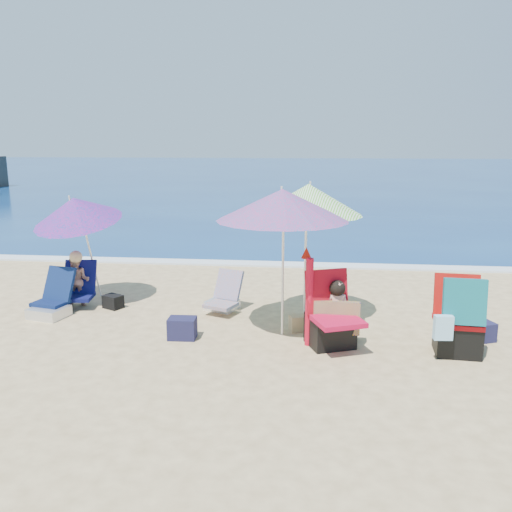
# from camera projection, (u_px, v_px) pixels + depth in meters

# --- Properties ---
(ground) EXTENTS (120.00, 120.00, 0.00)m
(ground) POSITION_uv_depth(u_px,v_px,m) (270.00, 349.00, 7.36)
(ground) COLOR #D8BC84
(ground) RESTS_ON ground
(sea) EXTENTS (120.00, 80.00, 0.12)m
(sea) POSITION_uv_depth(u_px,v_px,m) (309.00, 172.00, 51.09)
(sea) COLOR navy
(sea) RESTS_ON ground
(foam) EXTENTS (120.00, 0.50, 0.04)m
(foam) POSITION_uv_depth(u_px,v_px,m) (288.00, 265.00, 12.31)
(foam) COLOR white
(foam) RESTS_ON ground
(umbrella_turquoise) EXTENTS (2.16, 2.16, 2.20)m
(umbrella_turquoise) POSITION_uv_depth(u_px,v_px,m) (282.00, 205.00, 7.56)
(umbrella_turquoise) COLOR white
(umbrella_turquoise) RESTS_ON ground
(umbrella_striped) EXTENTS (1.95, 1.95, 2.23)m
(umbrella_striped) POSITION_uv_depth(u_px,v_px,m) (308.00, 200.00, 8.12)
(umbrella_striped) COLOR white
(umbrella_striped) RESTS_ON ground
(umbrella_blue) EXTENTS (1.85, 1.89, 2.05)m
(umbrella_blue) POSITION_uv_depth(u_px,v_px,m) (76.00, 210.00, 9.04)
(umbrella_blue) COLOR white
(umbrella_blue) RESTS_ON ground
(furled_umbrella) EXTENTS (0.21, 0.28, 1.39)m
(furled_umbrella) POSITION_uv_depth(u_px,v_px,m) (309.00, 293.00, 7.37)
(furled_umbrella) COLOR red
(furled_umbrella) RESTS_ON ground
(chair_navy) EXTENTS (0.67, 0.86, 0.75)m
(chair_navy) POSITION_uv_depth(u_px,v_px,m) (52.00, 303.00, 8.77)
(chair_navy) COLOR #0B183F
(chair_navy) RESTS_ON ground
(chair_rainbow) EXTENTS (0.68, 0.87, 0.67)m
(chair_rainbow) POSITION_uv_depth(u_px,v_px,m) (223.00, 300.00, 9.02)
(chair_rainbow) COLOR #DC6E4D
(chair_rainbow) RESTS_ON ground
(camp_chair_left) EXTENTS (0.86, 1.02, 1.08)m
(camp_chair_left) POSITION_uv_depth(u_px,v_px,m) (331.00, 324.00, 7.40)
(camp_chair_left) COLOR #BF0D35
(camp_chair_left) RESTS_ON ground
(camp_chair_right) EXTENTS (0.72, 0.77, 1.10)m
(camp_chair_right) POSITION_uv_depth(u_px,v_px,m) (458.00, 326.00, 7.11)
(camp_chair_right) COLOR #AC0C10
(camp_chair_right) RESTS_ON ground
(person_center) EXTENTS (0.64, 0.54, 0.93)m
(person_center) POSITION_uv_depth(u_px,v_px,m) (337.00, 314.00, 7.44)
(person_center) COLOR tan
(person_center) RESTS_ON ground
(person_left) EXTENTS (0.62, 0.73, 0.99)m
(person_left) POSITION_uv_depth(u_px,v_px,m) (78.00, 281.00, 9.20)
(person_left) COLOR tan
(person_left) RESTS_ON ground
(bag_navy_a) EXTENTS (0.41, 0.30, 0.31)m
(bag_navy_a) POSITION_uv_depth(u_px,v_px,m) (182.00, 328.00, 7.73)
(bag_navy_a) COLOR #1A1938
(bag_navy_a) RESTS_ON ground
(bag_black_a) EXTENTS (0.38, 0.35, 0.23)m
(bag_black_a) POSITION_uv_depth(u_px,v_px,m) (113.00, 302.00, 9.14)
(bag_black_a) COLOR black
(bag_black_a) RESTS_ON ground
(bag_tan) EXTENTS (0.33, 0.28, 0.24)m
(bag_tan) POSITION_uv_depth(u_px,v_px,m) (299.00, 323.00, 8.05)
(bag_tan) COLOR tan
(bag_tan) RESTS_ON ground
(bag_navy_b) EXTENTS (0.45, 0.39, 0.28)m
(bag_navy_b) POSITION_uv_depth(u_px,v_px,m) (480.00, 331.00, 7.64)
(bag_navy_b) COLOR #1B1C3D
(bag_navy_b) RESTS_ON ground
(bag_black_b) EXTENTS (0.27, 0.20, 0.20)m
(bag_black_b) POSITION_uv_depth(u_px,v_px,m) (345.00, 334.00, 7.66)
(bag_black_b) COLOR black
(bag_black_b) RESTS_ON ground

